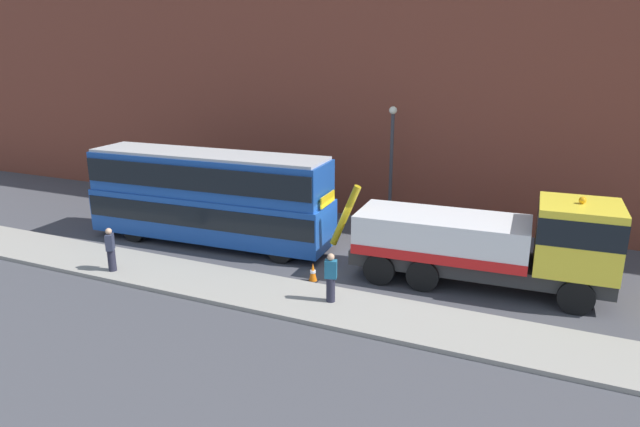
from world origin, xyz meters
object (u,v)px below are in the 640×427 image
Objects in this scene: street_lamp at (391,158)px; traffic_cone_near_bus at (313,273)px; pedestrian_onlooker at (111,250)px; recovery_tow_truck at (492,242)px; double_decker_bus at (209,194)px; pedestrian_bystander at (331,278)px.

traffic_cone_near_bus is at bearing -96.02° from street_lamp.
traffic_cone_near_bus is (7.30, 2.50, -0.64)m from pedestrian_onlooker.
street_lamp reaches higher than recovery_tow_truck.
double_decker_bus is at bearing 42.39° from pedestrian_onlooker.
traffic_cone_near_bus is at bearing -12.11° from pedestrian_onlooker.
double_decker_bus is at bearing 47.06° from pedestrian_bystander.
double_decker_bus is 1.91× the size of street_lamp.
street_lamp is at bearing 33.76° from double_decker_bus.
pedestrian_bystander reaches higher than traffic_cone_near_bus.
recovery_tow_truck is at bearing -43.13° from street_lamp.
traffic_cone_near_bus is at bearing -163.76° from recovery_tow_truck.
recovery_tow_truck is at bearing -11.98° from pedestrian_onlooker.
pedestrian_bystander is at bearing -48.75° from traffic_cone_near_bus.
pedestrian_onlooker reaches higher than traffic_cone_near_bus.
pedestrian_onlooker is at bearing -161.12° from traffic_cone_near_bus.
pedestrian_onlooker is 12.73m from street_lamp.
traffic_cone_near_bus is (-1.38, 1.57, -0.64)m from pedestrian_bystander.
recovery_tow_truck is 5.97× the size of pedestrian_onlooker.
traffic_cone_near_bus is at bearing -22.13° from double_decker_bus.
double_decker_bus is 8.27m from pedestrian_bystander.
double_decker_bus reaches higher than traffic_cone_near_bus.
pedestrian_bystander is 0.29× the size of street_lamp.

